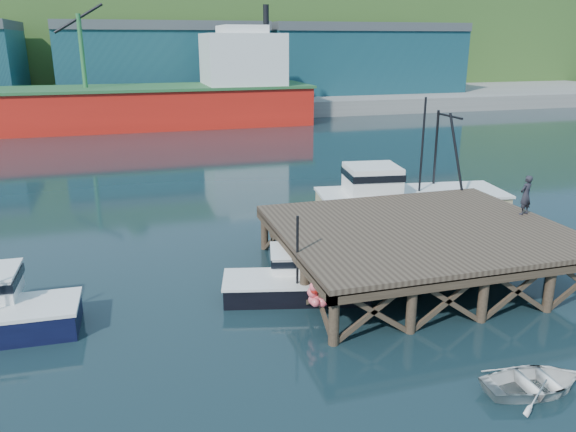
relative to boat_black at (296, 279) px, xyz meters
name	(u,v)px	position (x,y,z in m)	size (l,w,h in m)	color
ground	(297,287)	(0.26, 0.66, -0.65)	(300.00, 300.00, 0.00)	black
wharf	(422,232)	(5.76, 0.47, 1.29)	(12.00, 10.00, 2.62)	brown
far_quay	(163,99)	(0.26, 70.66, 0.35)	(160.00, 40.00, 2.00)	gray
warehouse_mid	(163,64)	(0.26, 65.66, 5.85)	(28.00, 16.00, 9.00)	#1B5159
warehouse_right	(356,62)	(30.26, 65.66, 5.85)	(30.00, 16.00, 9.00)	#1B5159
cargo_ship	(101,99)	(-8.21, 48.66, 2.66)	(55.50, 10.00, 13.75)	red
hillside	(148,33)	(0.26, 100.66, 10.35)	(220.00, 50.00, 22.00)	#2D511E
boat_black	(296,279)	(0.00, 0.00, 0.00)	(6.07, 5.03, 3.55)	black
trawler	(407,198)	(8.65, 7.16, 0.76)	(10.67, 5.02, 6.88)	tan
dinghy	(535,382)	(4.70, -8.17, -0.33)	(2.23, 3.13, 0.65)	silver
dockworker	(526,195)	(11.16, 0.89, 2.38)	(0.66, 0.44, 1.82)	black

